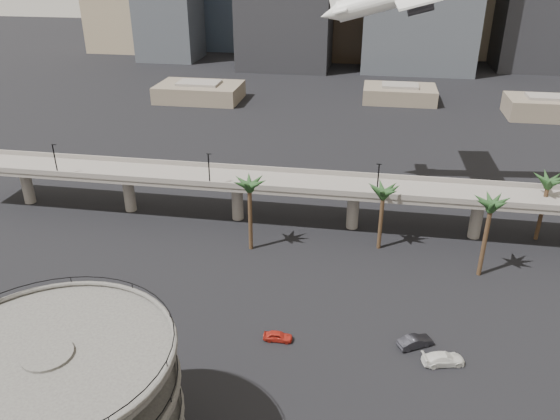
% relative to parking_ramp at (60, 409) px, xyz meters
% --- Properties ---
extents(parking_ramp, '(22.20, 22.20, 17.35)m').
position_rel_parking_ramp_xyz_m(parking_ramp, '(0.00, 0.00, 0.00)').
color(parking_ramp, '#454340').
rests_on(parking_ramp, ground).
extents(overpass, '(130.00, 9.30, 14.70)m').
position_rel_parking_ramp_xyz_m(overpass, '(13.00, 59.00, -2.50)').
color(overpass, gray).
rests_on(overpass, ground).
extents(palm_trees, '(54.40, 18.40, 14.00)m').
position_rel_parking_ramp_xyz_m(palm_trees, '(34.48, 51.47, 1.46)').
color(palm_trees, '#47301E').
rests_on(palm_trees, ground).
extents(low_buildings, '(135.00, 27.50, 6.80)m').
position_rel_parking_ramp_xyz_m(low_buildings, '(19.89, 146.30, -6.97)').
color(low_buildings, '#695E4D').
rests_on(low_buildings, ground).
extents(car_a, '(3.97, 1.69, 1.34)m').
position_rel_parking_ramp_xyz_m(car_a, '(15.85, 24.56, -9.17)').
color(car_a, red).
rests_on(car_a, ground).
extents(car_b, '(5.03, 3.84, 1.59)m').
position_rel_parking_ramp_xyz_m(car_b, '(33.95, 26.36, -9.04)').
color(car_b, black).
rests_on(car_b, ground).
extents(car_c, '(5.78, 3.50, 1.57)m').
position_rel_parking_ramp_xyz_m(car_c, '(37.28, 23.58, -9.05)').
color(car_c, white).
rests_on(car_c, ground).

